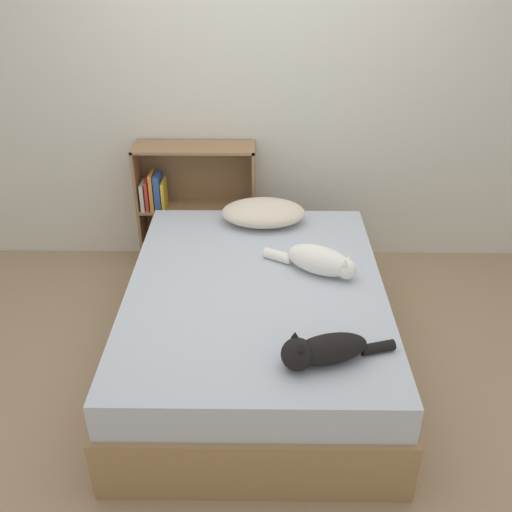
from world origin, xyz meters
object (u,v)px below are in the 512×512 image
(bed, at_px, (256,326))
(bookshelf, at_px, (193,202))
(pillow, at_px, (263,213))
(cat_dark, at_px, (322,350))
(cat_light, at_px, (320,261))

(bed, relative_size, bookshelf, 2.04)
(bed, height_order, pillow, pillow)
(pillow, relative_size, cat_dark, 1.01)
(cat_light, height_order, bookshelf, bookshelf)
(pillow, height_order, bookshelf, bookshelf)
(cat_light, relative_size, bookshelf, 0.57)
(bed, height_order, cat_light, cat_light)
(cat_dark, relative_size, bookshelf, 0.58)
(pillow, xyz_separation_m, cat_dark, (0.26, -1.36, -0.01))
(bed, bearing_deg, bookshelf, 111.76)
(pillow, bearing_deg, bookshelf, 138.43)
(bookshelf, bearing_deg, cat_dark, -66.85)
(pillow, distance_m, bookshelf, 0.71)
(bed, xyz_separation_m, cat_dark, (0.30, -0.63, 0.35))
(pillow, distance_m, cat_light, 0.68)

